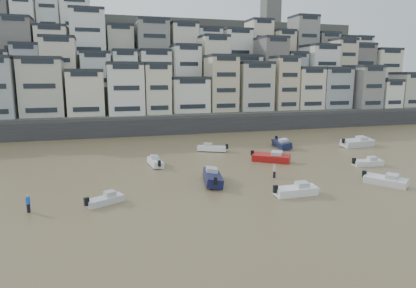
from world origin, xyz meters
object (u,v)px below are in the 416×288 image
object	(u,v)px
boat_f	(155,161)
boat_h	(212,147)
boat_d	(368,161)
boat_g	(357,142)
person_pink	(274,171)
boat_e	(271,156)
boat_a	(296,189)
boat_b	(386,180)
boat_i	(282,143)
boat_c	(213,176)
boat_j	(105,199)
person_blue	(28,203)

from	to	relation	value
boat_f	boat_h	world-z (taller)	boat_h
boat_d	boat_g	bearing A→B (deg)	63.96
boat_f	boat_g	bearing A→B (deg)	-88.20
boat_h	person_pink	world-z (taller)	person_pink
boat_f	boat_h	size ratio (longest dim) A/B	0.94
boat_e	person_pink	bearing A→B (deg)	-76.24
boat_a	boat_h	xyz separation A→B (m)	(-1.62, 25.06, 0.03)
boat_a	boat_b	world-z (taller)	boat_a
person_pink	boat_f	bearing A→B (deg)	141.76
boat_i	person_pink	world-z (taller)	same
boat_b	boat_h	distance (m)	28.13
boat_c	boat_j	distance (m)	13.01
boat_c	boat_f	distance (m)	11.82
boat_e	person_blue	xyz separation A→B (m)	(-30.91, -12.50, 0.05)
boat_b	boat_e	distance (m)	16.52
boat_h	boat_e	bearing A→B (deg)	149.06
boat_a	boat_h	size ratio (longest dim) A/B	0.96
boat_i	boat_j	xyz separation A→B (m)	(-30.79, -21.81, -0.31)
boat_d	boat_g	world-z (taller)	boat_g
boat_e	boat_g	size ratio (longest dim) A/B	0.87
boat_e	boat_f	bearing A→B (deg)	-150.88
boat_c	boat_g	world-z (taller)	boat_g
boat_h	person_blue	size ratio (longest dim) A/B	3.06
boat_a	boat_e	xyz separation A→B (m)	(4.48, 15.15, 0.12)
boat_c	boat_i	world-z (taller)	boat_c
boat_j	person_blue	world-z (taller)	person_blue
boat_a	boat_f	world-z (taller)	boat_a
person_pink	boat_g	bearing A→B (deg)	31.60
boat_a	boat_f	size ratio (longest dim) A/B	1.03
boat_c	boat_d	bearing A→B (deg)	-73.82
boat_c	person_pink	bearing A→B (deg)	-77.98
boat_i	boat_j	distance (m)	37.73
boat_b	boat_e	bearing A→B (deg)	173.31
boat_c	boat_f	world-z (taller)	boat_c
boat_i	person_pink	size ratio (longest dim) A/B	3.67
boat_j	boat_d	bearing A→B (deg)	-18.53
person_blue	boat_f	bearing A→B (deg)	46.58
boat_b	boat_c	bearing A→B (deg)	-142.25
boat_a	boat_g	bearing A→B (deg)	40.93
boat_b	boat_c	world-z (taller)	boat_c
boat_a	boat_h	distance (m)	25.12
boat_e	person_blue	size ratio (longest dim) A/B	3.47
person_blue	person_pink	size ratio (longest dim) A/B	1.00
boat_g	boat_h	distance (m)	26.55
boat_b	person_blue	bearing A→B (deg)	-126.68
boat_c	person_blue	world-z (taller)	boat_c
boat_i	person_blue	world-z (taller)	same
boat_d	boat_j	xyz separation A→B (m)	(-36.07, -5.98, -0.07)
boat_b	boat_c	xyz separation A→B (m)	(-19.02, 6.54, 0.18)
boat_f	boat_j	distance (m)	16.22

